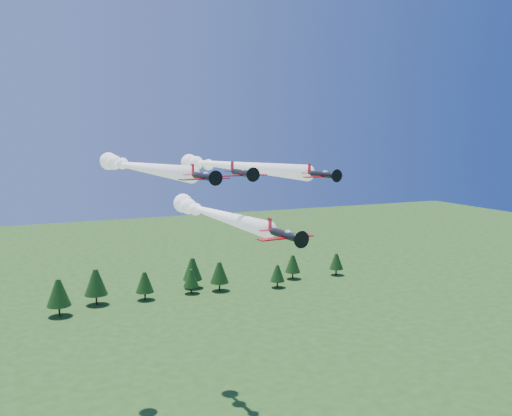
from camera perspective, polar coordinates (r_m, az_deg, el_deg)
name	(u,v)px	position (r m, az deg, el deg)	size (l,w,h in m)	color
plane_lead	(211,213)	(99.31, -4.51, -0.49)	(8.80, 44.88, 3.70)	black
plane_left	(136,167)	(107.48, -11.87, 4.08)	(10.64, 52.58, 3.70)	black
plane_right	(228,165)	(112.32, -2.85, 4.29)	(11.00, 54.62, 3.70)	black
plane_slot	(242,173)	(89.45, -1.40, 3.52)	(7.88, 8.60, 2.78)	black
treeline	(111,285)	(194.21, -14.32, -7.43)	(173.45, 21.58, 11.72)	#382314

